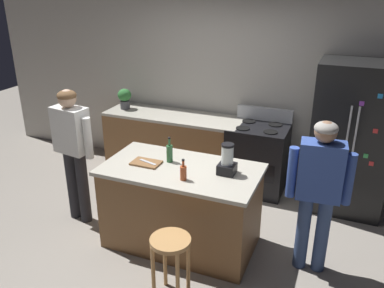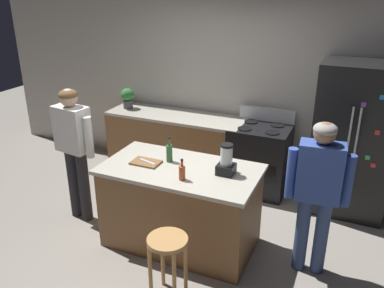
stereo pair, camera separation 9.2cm
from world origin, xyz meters
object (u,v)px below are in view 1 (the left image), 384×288
Objects in this scene: chef_knife at (148,162)px; potted_plant at (125,97)px; bottle_olive_oil at (170,153)px; person_by_sink_right at (319,184)px; kitchen_island at (181,206)px; refrigerator at (351,138)px; bottle_cooking_sauce at (183,172)px; cutting_board at (146,163)px; bar_stool at (171,252)px; blender_appliance at (227,161)px; person_by_island_left at (73,144)px; stove_range at (257,158)px.

potted_plant is at bearing 143.60° from chef_knife.
person_by_sink_right is at bearing 0.52° from bottle_olive_oil.
refrigerator reaches higher than kitchen_island.
bottle_cooking_sauce is 0.98× the size of chef_knife.
bottle_cooking_sauce is 0.72× the size of cutting_board.
bar_stool is 2.11× the size of potted_plant.
bottle_cooking_sauce is at bearing 101.79° from bar_stool.
kitchen_island is at bearing -172.63° from blender_appliance.
refrigerator is 1.15× the size of person_by_island_left.
kitchen_island is at bearing 107.23° from bar_stool.
kitchen_island is 1.44m from person_by_sink_right.
bottle_olive_oil reaches higher than chef_knife.
kitchen_island is at bearing -175.38° from person_by_sink_right.
bottle_cooking_sauce is (0.13, -0.23, 0.53)m from kitchen_island.
chef_knife is at bearing 129.03° from bar_stool.
kitchen_island is 0.88× the size of refrigerator.
refrigerator reaches higher than cutting_board.
cutting_board is at bearing -52.80° from potted_plant.
potted_plant is at bearing 135.71° from kitchen_island.
kitchen_island is 0.59m from bottle_olive_oil.
bottle_olive_oil is (1.16, 0.11, 0.04)m from person_by_island_left.
bottle_olive_oil is 0.25m from chef_knife.
stove_range is 3.48× the size of blender_appliance.
stove_range is 1.86m from bottle_cooking_sauce.
bar_stool is at bearing -95.12° from stove_range.
stove_range is at bearing 178.74° from refrigerator.
potted_plant is at bearing 179.28° from stove_range.
stove_range is 3.64× the size of potted_plant.
stove_range is (0.45, 1.52, 0.01)m from kitchen_island.
bar_stool is (1.57, -0.77, -0.48)m from person_by_island_left.
blender_appliance is at bearing -176.87° from person_by_sink_right.
kitchen_island is at bearing -29.14° from bottle_olive_oil.
cutting_board is at bearing 159.97° from bottle_cooking_sauce.
stove_range is 3.96× the size of bottle_olive_oil.
bottle_olive_oil is at bearing 34.69° from cutting_board.
kitchen_island is 5.40× the size of potted_plant.
bottle_olive_oil is (-1.52, -0.01, 0.07)m from person_by_sink_right.
potted_plant is (-1.83, 2.34, 0.59)m from bar_stool.
refrigerator is 6.16× the size of potted_plant.
refrigerator is at bearing 54.66° from chef_knife.
refrigerator is (1.57, 1.50, 0.47)m from kitchen_island.
potted_plant is 2.48m from bottle_cooking_sauce.
refrigerator is 1.19× the size of person_by_sink_right.
bottle_cooking_sauce reaches higher than bar_stool.
bottle_olive_oil reaches higher than kitchen_island.
refrigerator is 2.26m from bottle_cooking_sauce.
person_by_sink_right reaches higher than bottle_cooking_sauce.
refrigerator is 2.47m from chef_knife.
bar_stool is 2.93× the size of bottle_cooking_sauce.
person_by_island_left is (-2.90, -1.52, 0.05)m from refrigerator.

